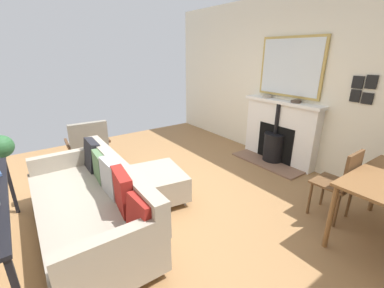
# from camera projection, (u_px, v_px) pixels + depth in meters

# --- Properties ---
(ground_plane) EXTENTS (5.30, 6.03, 0.01)m
(ground_plane) POSITION_uv_depth(u_px,v_px,m) (154.00, 199.00, 3.50)
(ground_plane) COLOR olive
(wall_left) EXTENTS (0.12, 6.03, 2.82)m
(wall_left) POSITION_uv_depth(u_px,v_px,m) (285.00, 82.00, 4.46)
(wall_left) COLOR silver
(wall_left) RESTS_ON ground
(fireplace) EXTENTS (0.61, 1.47, 1.12)m
(fireplace) POSITION_uv_depth(u_px,v_px,m) (278.00, 135.00, 4.57)
(fireplace) COLOR brown
(fireplace) RESTS_ON ground
(mirror_over_mantel) EXTENTS (0.04, 1.17, 0.97)m
(mirror_over_mantel) POSITION_uv_depth(u_px,v_px,m) (290.00, 67.00, 4.23)
(mirror_over_mantel) COLOR tan
(mantel_bowl_near) EXTENTS (0.16, 0.16, 0.04)m
(mantel_bowl_near) POSITION_uv_depth(u_px,v_px,m) (267.00, 96.00, 4.62)
(mantel_bowl_near) COLOR #9E9384
(mantel_bowl_near) RESTS_ON fireplace
(mantel_bowl_far) EXTENTS (0.16, 0.16, 0.04)m
(mantel_bowl_far) POSITION_uv_depth(u_px,v_px,m) (296.00, 101.00, 4.17)
(mantel_bowl_far) COLOR #47382D
(mantel_bowl_far) RESTS_ON fireplace
(sofa) EXTENTS (0.94, 2.07, 0.84)m
(sofa) POSITION_uv_depth(u_px,v_px,m) (92.00, 204.00, 2.74)
(sofa) COLOR #B2B2B7
(sofa) RESTS_ON ground
(ottoman) EXTENTS (0.71, 0.85, 0.42)m
(ottoman) POSITION_uv_depth(u_px,v_px,m) (159.00, 182.00, 3.42)
(ottoman) COLOR #B2B2B7
(ottoman) RESTS_ON ground
(armchair_accent) EXTENTS (0.72, 0.63, 0.83)m
(armchair_accent) POSITION_uv_depth(u_px,v_px,m) (88.00, 142.00, 4.35)
(armchair_accent) COLOR #4C3321
(armchair_accent) RESTS_ON ground
(dining_chair_near_fireplace) EXTENTS (0.41, 0.41, 0.89)m
(dining_chair_near_fireplace) POSITION_uv_depth(u_px,v_px,m) (342.00, 180.00, 2.91)
(dining_chair_near_fireplace) COLOR brown
(dining_chair_near_fireplace) RESTS_ON ground
(photo_gallery_row) EXTENTS (0.02, 0.30, 0.38)m
(photo_gallery_row) POSITION_uv_depth(u_px,v_px,m) (363.00, 89.00, 3.44)
(photo_gallery_row) COLOR black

